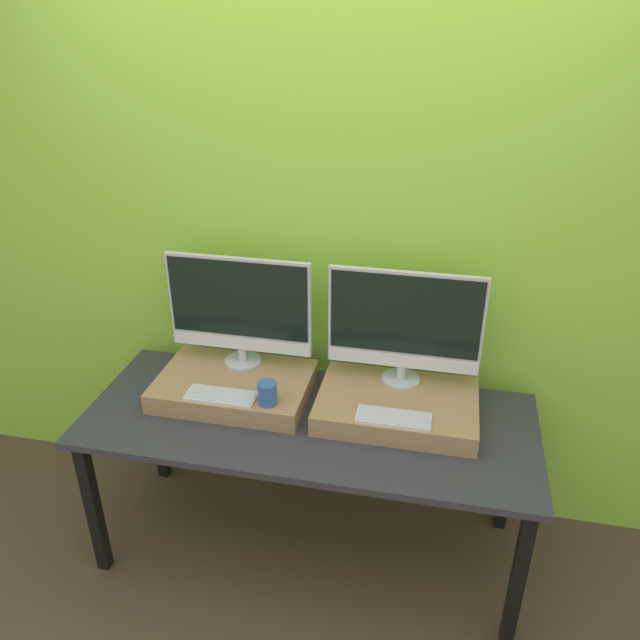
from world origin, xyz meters
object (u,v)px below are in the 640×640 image
Objects in this scene: keyboard_left at (221,396)px; monitor_right at (405,324)px; keyboard_right at (394,417)px; monitor_left at (239,308)px; mug at (267,393)px.

monitor_right is (0.70, 0.28, 0.26)m from keyboard_left.
keyboard_left is 0.80m from monitor_right.
keyboard_left is 1.00× the size of keyboard_right.
mug is at bearing -54.82° from monitor_left.
mug is at bearing 180.00° from keyboard_right.
monitor_right is 2.18× the size of keyboard_right.
monitor_left is 2.18× the size of keyboard_left.
mug is at bearing -150.93° from monitor_right.
monitor_left is at bearing 125.18° from mug.
monitor_right is at bearing 29.07° from mug.
monitor_left reaches higher than mug.
keyboard_left is at bearing -90.00° from monitor_left.
monitor_left is 6.63× the size of mug.
keyboard_left is at bearing 180.00° from mug.
monitor_right is 0.38m from keyboard_right.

